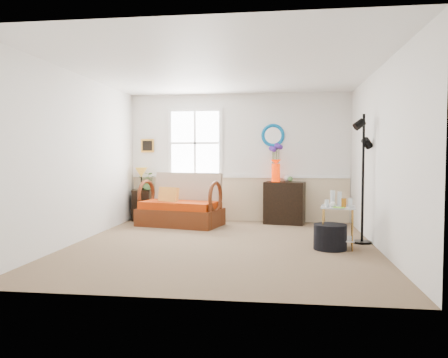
# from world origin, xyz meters

# --- Properties ---
(floor) EXTENTS (4.50, 5.00, 0.01)m
(floor) POSITION_xyz_m (0.00, 0.00, 0.00)
(floor) COLOR #7D674D
(floor) RESTS_ON ground
(ceiling) EXTENTS (4.50, 5.00, 0.01)m
(ceiling) POSITION_xyz_m (0.00, 0.00, 2.60)
(ceiling) COLOR white
(ceiling) RESTS_ON walls
(walls) EXTENTS (4.51, 5.01, 2.60)m
(walls) POSITION_xyz_m (0.00, 0.00, 1.30)
(walls) COLOR white
(walls) RESTS_ON floor
(wainscot) EXTENTS (4.46, 0.02, 0.90)m
(wainscot) POSITION_xyz_m (0.00, 2.48, 0.45)
(wainscot) COLOR #C8B08B
(wainscot) RESTS_ON walls
(chair_rail) EXTENTS (4.46, 0.04, 0.06)m
(chair_rail) POSITION_xyz_m (0.00, 2.47, 0.92)
(chair_rail) COLOR white
(chair_rail) RESTS_ON walls
(window) EXTENTS (1.14, 0.06, 1.44)m
(window) POSITION_xyz_m (-0.90, 2.47, 1.60)
(window) COLOR white
(window) RESTS_ON walls
(picture) EXTENTS (0.28, 0.03, 0.28)m
(picture) POSITION_xyz_m (-1.92, 2.48, 1.55)
(picture) COLOR #AD7628
(picture) RESTS_ON walls
(mirror) EXTENTS (0.47, 0.07, 0.47)m
(mirror) POSITION_xyz_m (0.70, 2.48, 1.75)
(mirror) COLOR #0691C7
(mirror) RESTS_ON walls
(loveseat) EXTENTS (1.69, 1.20, 1.00)m
(loveseat) POSITION_xyz_m (-1.05, 1.73, 0.50)
(loveseat) COLOR #541B07
(loveseat) RESTS_ON floor
(throw_pillow) EXTENTS (0.42, 0.26, 0.41)m
(throw_pillow) POSITION_xyz_m (-1.27, 1.66, 0.53)
(throw_pillow) COLOR orange
(throw_pillow) RESTS_ON loveseat
(lamp_stand) EXTENTS (0.44, 0.44, 0.63)m
(lamp_stand) POSITION_xyz_m (-2.02, 2.30, 0.32)
(lamp_stand) COLOR black
(lamp_stand) RESTS_ON floor
(table_lamp) EXTENTS (0.35, 0.35, 0.46)m
(table_lamp) POSITION_xyz_m (-2.00, 2.30, 0.86)
(table_lamp) COLOR #B57D23
(table_lamp) RESTS_ON lamp_stand
(potted_plant) EXTENTS (0.33, 0.37, 0.28)m
(potted_plant) POSITION_xyz_m (-1.90, 2.37, 0.77)
(potted_plant) COLOR #528443
(potted_plant) RESTS_ON lamp_stand
(cabinet) EXTENTS (0.84, 0.61, 0.82)m
(cabinet) POSITION_xyz_m (0.94, 2.23, 0.41)
(cabinet) COLOR black
(cabinet) RESTS_ON floor
(flower_vase) EXTENTS (0.23, 0.23, 0.74)m
(flower_vase) POSITION_xyz_m (0.76, 2.29, 1.19)
(flower_vase) COLOR red
(flower_vase) RESTS_ON cabinet
(side_table) EXTENTS (0.54, 0.54, 0.61)m
(side_table) POSITION_xyz_m (1.69, 0.02, 0.30)
(side_table) COLOR #B08137
(side_table) RESTS_ON floor
(tabletop_items) EXTENTS (0.49, 0.49, 0.22)m
(tabletop_items) POSITION_xyz_m (1.68, -0.02, 0.72)
(tabletop_items) COLOR silver
(tabletop_items) RESTS_ON side_table
(floor_lamp) EXTENTS (0.36, 0.36, 1.97)m
(floor_lamp) POSITION_xyz_m (2.10, 0.41, 0.98)
(floor_lamp) COLOR black
(floor_lamp) RESTS_ON floor
(ottoman) EXTENTS (0.51, 0.51, 0.36)m
(ottoman) POSITION_xyz_m (1.57, -0.11, 0.18)
(ottoman) COLOR black
(ottoman) RESTS_ON floor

